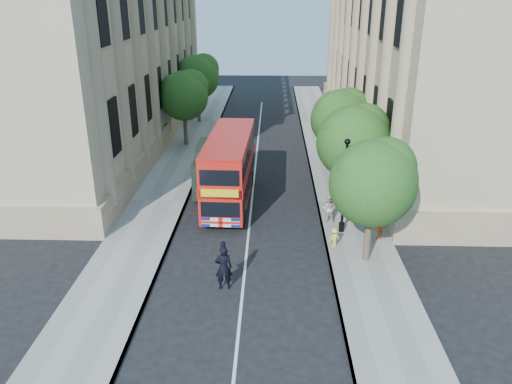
# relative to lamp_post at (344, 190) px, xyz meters

# --- Properties ---
(ground) EXTENTS (120.00, 120.00, 0.00)m
(ground) POSITION_rel_lamp_post_xyz_m (-5.00, -6.00, -2.51)
(ground) COLOR black
(ground) RESTS_ON ground
(pavement_right) EXTENTS (3.50, 80.00, 0.12)m
(pavement_right) POSITION_rel_lamp_post_xyz_m (0.75, 4.00, -2.45)
(pavement_right) COLOR gray
(pavement_right) RESTS_ON ground
(pavement_left) EXTENTS (3.50, 80.00, 0.12)m
(pavement_left) POSITION_rel_lamp_post_xyz_m (-10.75, 4.00, -2.45)
(pavement_left) COLOR gray
(pavement_left) RESTS_ON ground
(building_right) EXTENTS (12.00, 38.00, 18.00)m
(building_right) POSITION_rel_lamp_post_xyz_m (8.80, 18.00, 6.49)
(building_right) COLOR tan
(building_right) RESTS_ON ground
(building_left) EXTENTS (12.00, 38.00, 18.00)m
(building_left) POSITION_rel_lamp_post_xyz_m (-18.80, 18.00, 6.49)
(building_left) COLOR tan
(building_left) RESTS_ON ground
(tree_right_near) EXTENTS (4.00, 4.00, 6.08)m
(tree_right_near) POSITION_rel_lamp_post_xyz_m (0.84, -2.97, 1.74)
(tree_right_near) COLOR #473828
(tree_right_near) RESTS_ON ground
(tree_right_mid) EXTENTS (4.20, 4.20, 6.37)m
(tree_right_mid) POSITION_rel_lamp_post_xyz_m (0.84, 3.03, 1.93)
(tree_right_mid) COLOR #473828
(tree_right_mid) RESTS_ON ground
(tree_right_far) EXTENTS (4.00, 4.00, 6.15)m
(tree_right_far) POSITION_rel_lamp_post_xyz_m (0.84, 9.03, 1.80)
(tree_right_far) COLOR #473828
(tree_right_far) RESTS_ON ground
(tree_left_far) EXTENTS (4.00, 4.00, 6.30)m
(tree_left_far) POSITION_rel_lamp_post_xyz_m (-10.96, 16.03, 1.93)
(tree_left_far) COLOR #473828
(tree_left_far) RESTS_ON ground
(tree_left_back) EXTENTS (4.20, 4.20, 6.65)m
(tree_left_back) POSITION_rel_lamp_post_xyz_m (-10.96, 24.03, 2.20)
(tree_left_back) COLOR #473828
(tree_left_back) RESTS_ON ground
(lamp_post) EXTENTS (0.32, 0.32, 5.16)m
(lamp_post) POSITION_rel_lamp_post_xyz_m (0.00, 0.00, 0.00)
(lamp_post) COLOR black
(lamp_post) RESTS_ON pavement_right
(double_decker_bus) EXTENTS (2.69, 9.02, 4.13)m
(double_decker_bus) POSITION_rel_lamp_post_xyz_m (-6.33, 4.09, -0.23)
(double_decker_bus) COLOR red
(double_decker_bus) RESTS_ON ground
(box_van) EXTENTS (2.21, 5.21, 2.96)m
(box_van) POSITION_rel_lamp_post_xyz_m (-7.54, 5.84, -1.06)
(box_van) COLOR black
(box_van) RESTS_ON ground
(police_constable) EXTENTS (0.82, 0.61, 2.05)m
(police_constable) POSITION_rel_lamp_post_xyz_m (-5.83, -5.56, -1.48)
(police_constable) COLOR black
(police_constable) RESTS_ON ground
(woman_pedestrian) EXTENTS (0.77, 0.61, 1.56)m
(woman_pedestrian) POSITION_rel_lamp_post_xyz_m (-0.60, 1.29, -1.61)
(woman_pedestrian) COLOR beige
(woman_pedestrian) RESTS_ON pavement_right
(child_a) EXTENTS (0.76, 0.59, 1.20)m
(child_a) POSITION_rel_lamp_post_xyz_m (1.87, -0.85, -1.79)
(child_a) COLOR orange
(child_a) RESTS_ON pavement_right
(child_b) EXTENTS (0.75, 0.64, 1.00)m
(child_b) POSITION_rel_lamp_post_xyz_m (-0.60, -1.77, -1.89)
(child_b) COLOR #F1DF52
(child_b) RESTS_ON pavement_right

